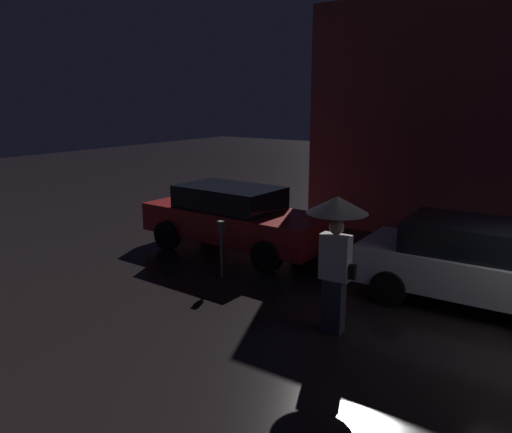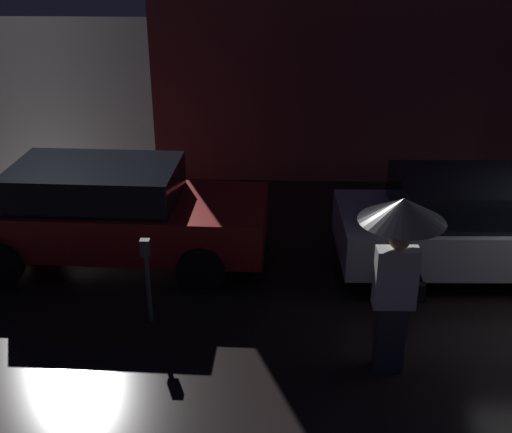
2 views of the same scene
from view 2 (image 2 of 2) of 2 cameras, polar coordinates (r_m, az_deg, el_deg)
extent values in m
cube|color=brown|center=(13.95, 12.09, 16.95)|extent=(9.52, 3.00, 6.04)
cube|color=maroon|center=(9.89, -12.70, -0.29)|extent=(4.69, 1.84, 0.68)
cube|color=black|center=(9.71, -14.08, 2.95)|extent=(2.46, 1.57, 0.52)
cylinder|color=black|center=(10.54, -3.83, -0.15)|extent=(0.69, 0.22, 0.69)
cylinder|color=black|center=(9.03, -4.89, -4.66)|extent=(0.69, 0.22, 0.69)
cylinder|color=black|center=(11.20, -18.64, 0.08)|extent=(0.69, 0.22, 0.69)
cube|color=silver|center=(9.86, 18.89, -1.42)|extent=(4.01, 1.87, 0.65)
cube|color=black|center=(9.58, 18.46, 1.76)|extent=(2.11, 1.60, 0.53)
cylinder|color=black|center=(10.49, 10.97, -0.87)|extent=(0.64, 0.22, 0.64)
cylinder|color=black|center=(8.96, 12.51, -5.66)|extent=(0.64, 0.22, 0.64)
cube|color=#383842|center=(7.62, 11.78, -10.50)|extent=(0.33, 0.22, 0.86)
cube|color=white|center=(7.21, 12.31, -5.36)|extent=(0.47, 0.23, 0.71)
sphere|color=tan|center=(6.99, 12.66, -1.99)|extent=(0.23, 0.23, 0.23)
cylinder|color=black|center=(7.08, 12.51, -3.44)|extent=(0.02, 0.02, 0.83)
cone|color=black|center=(6.84, 12.92, 0.59)|extent=(0.93, 0.93, 0.26)
cube|color=black|center=(7.35, 14.16, -6.57)|extent=(0.16, 0.10, 0.22)
cylinder|color=#4C5154|center=(8.39, -9.53, -6.33)|extent=(0.06, 0.06, 0.96)
cube|color=#4C5154|center=(8.11, -9.82, -2.74)|extent=(0.12, 0.10, 0.22)
camera|label=1|loc=(4.61, 91.20, -16.71)|focal=35.00mm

